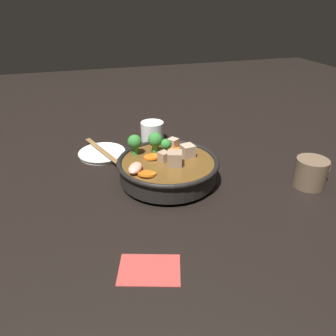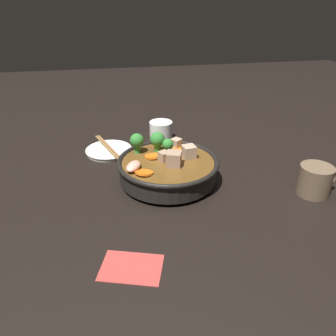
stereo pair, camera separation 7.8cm
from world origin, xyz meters
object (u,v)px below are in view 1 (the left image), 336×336
object	(u,v)px
stirfry_bowl	(167,167)
side_saucer	(102,153)
tea_cup	(152,131)
chopsticks_pair	(102,150)
dark_mug	(311,173)

from	to	relation	value
stirfry_bowl	side_saucer	distance (m)	0.25
stirfry_bowl	tea_cup	distance (m)	0.28
stirfry_bowl	chopsticks_pair	world-z (taller)	stirfry_bowl
stirfry_bowl	chopsticks_pair	bearing A→B (deg)	125.35
tea_cup	chopsticks_pair	xyz separation A→B (m)	(-0.18, -0.07, -0.02)
side_saucer	tea_cup	xyz separation A→B (m)	(0.18, 0.07, 0.02)
tea_cup	chopsticks_pair	world-z (taller)	tea_cup
dark_mug	stirfry_bowl	bearing A→B (deg)	159.46
side_saucer	tea_cup	world-z (taller)	tea_cup
side_saucer	stirfry_bowl	bearing A→B (deg)	-54.65
side_saucer	dark_mug	xyz separation A→B (m)	(0.49, -0.33, 0.03)
stirfry_bowl	side_saucer	size ratio (longest dim) A/B	1.83
dark_mug	chopsticks_pair	world-z (taller)	dark_mug
tea_cup	dark_mug	bearing A→B (deg)	-52.40
tea_cup	dark_mug	world-z (taller)	dark_mug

